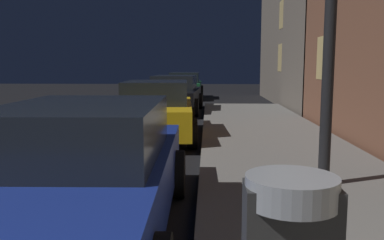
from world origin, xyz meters
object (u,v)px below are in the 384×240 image
(car_yellow_cab, at_px, (156,110))
(car_black, at_px, (175,94))
(car_blue, at_px, (84,173))
(car_green, at_px, (185,85))

(car_yellow_cab, xyz_separation_m, car_black, (-0.00, 5.74, -0.00))
(car_yellow_cab, bearing_deg, car_blue, -90.00)
(car_black, relative_size, car_green, 1.07)
(car_blue, bearing_deg, car_black, 90.00)
(car_blue, distance_m, car_yellow_cab, 5.94)
(car_yellow_cab, bearing_deg, car_green, 90.00)
(car_blue, height_order, car_black, same)
(car_yellow_cab, height_order, car_black, same)
(car_green, bearing_deg, car_blue, -90.00)
(car_green, bearing_deg, car_black, -90.01)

